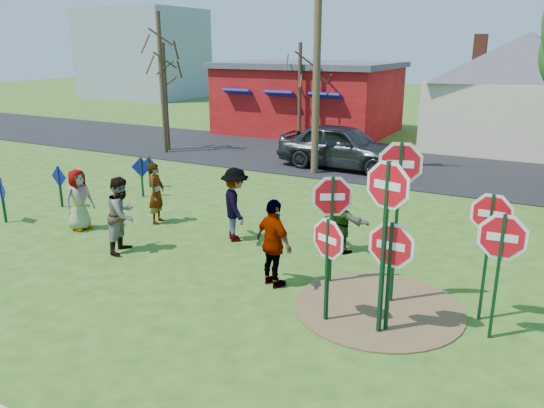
{
  "coord_description": "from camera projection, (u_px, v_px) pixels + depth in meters",
  "views": [
    {
      "loc": [
        6.99,
        -9.99,
        4.82
      ],
      "look_at": [
        1.04,
        1.18,
        1.01
      ],
      "focal_mm": 35.0,
      "sensor_mm": 36.0,
      "label": 1
    }
  ],
  "objects": [
    {
      "name": "ground",
      "position": [
        212.0,
        250.0,
        12.98
      ],
      "size": [
        120.0,
        120.0,
        0.0
      ],
      "primitive_type": "plane",
      "color": "#295418",
      "rests_on": "ground"
    },
    {
      "name": "road",
      "position": [
        364.0,
        162.0,
        22.7
      ],
      "size": [
        120.0,
        7.5,
        0.04
      ],
      "primitive_type": "cube",
      "color": "black",
      "rests_on": "ground"
    },
    {
      "name": "dirt_patch",
      "position": [
        378.0,
        307.0,
        10.11
      ],
      "size": [
        3.2,
        3.2,
        0.03
      ],
      "primitive_type": "cylinder",
      "color": "brown",
      "rests_on": "ground"
    },
    {
      "name": "red_building",
      "position": [
        309.0,
        97.0,
        30.1
      ],
      "size": [
        9.4,
        7.69,
        3.9
      ],
      "color": "maroon",
      "rests_on": "ground"
    },
    {
      "name": "cream_house",
      "position": [
        524.0,
        87.0,
        24.88
      ],
      "size": [
        9.4,
        9.4,
        6.5
      ],
      "color": "beige",
      "rests_on": "ground"
    },
    {
      "name": "distant_building",
      "position": [
        144.0,
        54.0,
        49.79
      ],
      "size": [
        10.0,
        8.0,
        8.0
      ],
      "primitive_type": "cube",
      "color": "#8C939E",
      "rests_on": "ground"
    },
    {
      "name": "stop_sign_a",
      "position": [
        328.0,
        248.0,
        9.25
      ],
      "size": [
        0.92,
        0.39,
        2.08
      ],
      "rotation": [
        0.0,
        0.0,
        -0.39
      ],
      "color": "#0F371C",
      "rests_on": "ground"
    },
    {
      "name": "stop_sign_b",
      "position": [
        399.0,
        182.0,
        9.66
      ],
      "size": [
        1.05,
        0.36,
        3.3
      ],
      "rotation": [
        0.0,
        0.0,
        0.31
      ],
      "color": "#0F371C",
      "rests_on": "ground"
    },
    {
      "name": "stop_sign_c",
      "position": [
        386.0,
        208.0,
        8.6
      ],
      "size": [
        1.06,
        0.3,
        3.2
      ],
      "rotation": [
        0.0,
        0.0,
        -0.26
      ],
      "color": "#0F371C",
      "rests_on": "ground"
    },
    {
      "name": "stop_sign_d",
      "position": [
        490.0,
        225.0,
        9.19
      ],
      "size": [
        0.98,
        0.07,
        2.51
      ],
      "rotation": [
        0.0,
        0.0,
        -0.03
      ],
      "color": "#0F371C",
      "rests_on": "ground"
    },
    {
      "name": "stop_sign_e",
      "position": [
        391.0,
        254.0,
        8.92
      ],
      "size": [
        1.1,
        0.08,
        2.14
      ],
      "rotation": [
        0.0,
        0.0,
        -0.05
      ],
      "color": "#0F371C",
      "rests_on": "ground"
    },
    {
      "name": "stop_sign_f",
      "position": [
        501.0,
        246.0,
        8.62
      ],
      "size": [
        1.07,
        0.08,
        2.37
      ],
      "rotation": [
        0.0,
        0.0,
        0.06
      ],
      "color": "#0F371C",
      "rests_on": "ground"
    },
    {
      "name": "stop_sign_g",
      "position": [
        332.0,
        206.0,
        10.74
      ],
      "size": [
        0.99,
        0.6,
        2.45
      ],
      "rotation": [
        0.0,
        0.0,
        0.54
      ],
      "color": "#0F371C",
      "rests_on": "ground"
    },
    {
      "name": "blue_diamond_a",
      "position": [
        2.0,
        195.0,
        14.76
      ],
      "size": [
        0.69,
        0.27,
        1.32
      ],
      "rotation": [
        0.0,
        0.0,
        -0.35
      ],
      "color": "#0F371C",
      "rests_on": "ground"
    },
    {
      "name": "blue_diamond_b",
      "position": [
        59.0,
        182.0,
        16.2
      ],
      "size": [
        0.68,
        0.08,
        1.3
      ],
      "rotation": [
        0.0,
        0.0,
        -0.09
      ],
      "color": "#0F371C",
      "rests_on": "ground"
    },
    {
      "name": "blue_diamond_c",
      "position": [
        142.0,
        172.0,
        17.31
      ],
      "size": [
        0.66,
        0.21,
        1.33
      ],
      "rotation": [
        0.0,
        0.0,
        0.28
      ],
      "color": "#0F371C",
      "rests_on": "ground"
    },
    {
      "name": "blue_diamond_d",
      "position": [
        149.0,
        169.0,
        18.49
      ],
      "size": [
        0.61,
        0.1,
        1.1
      ],
      "rotation": [
        0.0,
        0.0,
        0.14
      ],
      "color": "#0F371C",
      "rests_on": "ground"
    },
    {
      "name": "person_a",
      "position": [
        79.0,
        200.0,
        14.21
      ],
      "size": [
        0.65,
        0.89,
        1.67
      ],
      "primitive_type": "imported",
      "rotation": [
        0.0,
        0.0,
        1.41
      ],
      "color": "#414787",
      "rests_on": "ground"
    },
    {
      "name": "person_b",
      "position": [
        157.0,
        193.0,
        14.74
      ],
      "size": [
        0.57,
        0.71,
        1.71
      ],
      "primitive_type": "imported",
      "rotation": [
        0.0,
        0.0,
        1.86
      ],
      "color": "#317C68",
      "rests_on": "ground"
    },
    {
      "name": "person_c",
      "position": [
        122.0,
        215.0,
        12.66
      ],
      "size": [
        0.9,
        1.05,
        1.85
      ],
      "primitive_type": "imported",
      "rotation": [
        0.0,
        0.0,
        1.82
      ],
      "color": "#984B42",
      "rests_on": "ground"
    },
    {
      "name": "person_d",
      "position": [
        235.0,
        205.0,
        13.38
      ],
      "size": [
        1.35,
        1.37,
        1.89
      ],
      "primitive_type": "imported",
      "rotation": [
        0.0,
        0.0,
        2.32
      ],
      "color": "#313136",
      "rests_on": "ground"
    },
    {
      "name": "person_e",
      "position": [
        274.0,
        243.0,
        10.8
      ],
      "size": [
        1.18,
        0.88,
        1.87
      ],
      "primitive_type": "imported",
      "rotation": [
        0.0,
        0.0,
        2.7
      ],
      "color": "#4B2E5D",
      "rests_on": "ground"
    },
    {
      "name": "person_f",
      "position": [
        341.0,
        221.0,
        12.68
      ],
      "size": [
        1.49,
        0.86,
        1.53
      ],
      "primitive_type": "imported",
      "rotation": [
        0.0,
        0.0,
        2.83
      ],
      "color": "#21522B",
      "rests_on": "ground"
    },
    {
      "name": "suv",
      "position": [
        342.0,
        146.0,
        21.21
      ],
      "size": [
        5.28,
        2.28,
        1.77
      ],
      "primitive_type": "imported",
      "rotation": [
        0.0,
        0.0,
        1.53
      ],
      "color": "#302F34",
      "rests_on": "road"
    },
    {
      "name": "utility_pole",
      "position": [
        317.0,
        47.0,
        19.31
      ],
      "size": [
        2.18,
        0.53,
        9.0
      ],
      "rotation": [
        0.0,
        0.0,
        0.19
      ],
      "color": "#4C3823",
      "rests_on": "ground"
    },
    {
      "name": "bare_tree_west",
      "position": [
        165.0,
        82.0,
        24.27
      ],
      "size": [
        1.8,
        1.8,
        4.92
      ],
      "color": "#382819",
      "rests_on": "ground"
    },
    {
      "name": "bare_tree_east",
      "position": [
        314.0,
        95.0,
        25.82
      ],
      "size": [
        1.8,
        1.8,
        3.85
      ],
      "color": "#382819",
      "rests_on": "ground"
    },
    {
      "name": "bare_tree_mid",
      "position": [
        161.0,
        63.0,
        23.47
      ],
      "size": [
        1.8,
        1.8,
        6.22
      ],
      "color": "#382819",
      "rests_on": "ground"
    },
    {
      "name": "bare_tree_extra",
      "position": [
        300.0,
        79.0,
        26.01
      ],
      "size": [
        1.8,
        1.8,
        4.94
      ],
      "color": "#382819",
      "rests_on": "ground"
    }
  ]
}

